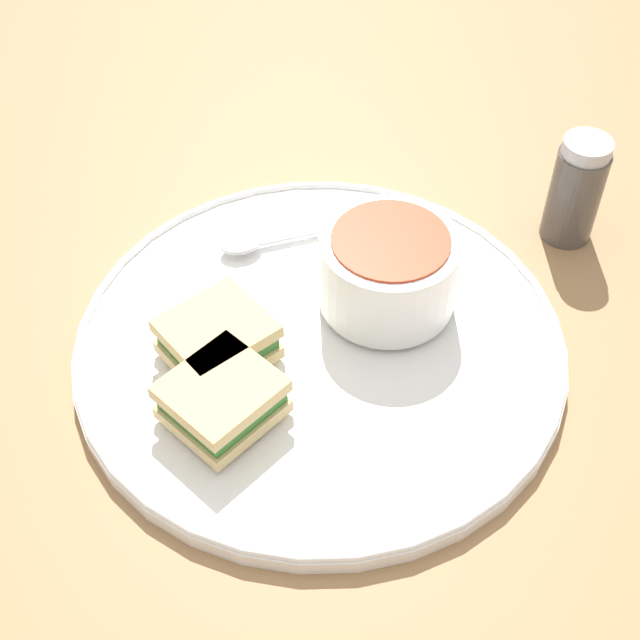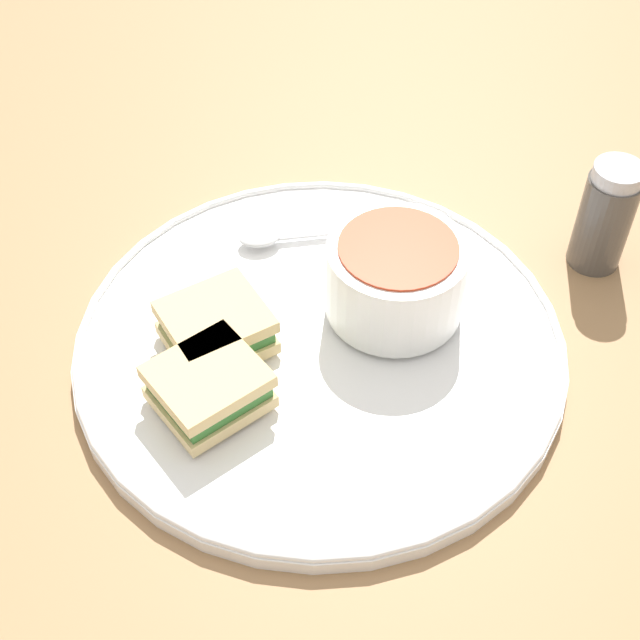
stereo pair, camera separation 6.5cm
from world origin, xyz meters
name	(u,v)px [view 2 (the right image)]	position (x,y,z in m)	size (l,w,h in m)	color
ground_plane	(320,350)	(0.00, 0.00, 0.00)	(2.40, 2.40, 0.00)	#9E754C
plate	(320,342)	(0.00, 0.00, 0.01)	(0.36, 0.36, 0.02)	white
soup_bowl	(396,277)	(-0.06, 0.02, 0.05)	(0.10, 0.10, 0.06)	white
spoon	(270,236)	(-0.04, -0.10, 0.02)	(0.10, 0.08, 0.01)	silver
sandwich_half_near	(216,327)	(0.06, -0.05, 0.03)	(0.08, 0.08, 0.03)	#DBBC7F
sandwich_half_far	(209,387)	(0.10, -0.01, 0.03)	(0.08, 0.07, 0.03)	#DBBC7F
salt_shaker	(605,217)	(-0.23, 0.08, 0.05)	(0.04, 0.04, 0.10)	#4C4742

